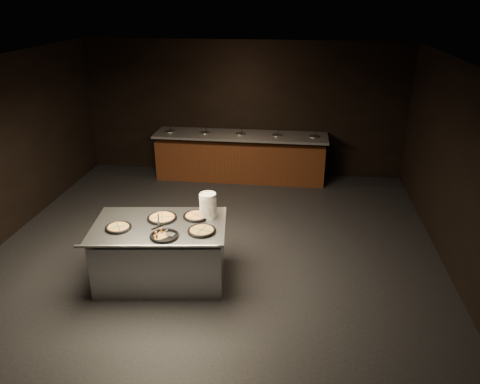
{
  "coord_description": "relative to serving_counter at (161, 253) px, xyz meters",
  "views": [
    {
      "loc": [
        1.22,
        -6.0,
        3.78
      ],
      "look_at": [
        0.41,
        0.3,
        1.07
      ],
      "focal_mm": 35.0,
      "sensor_mm": 36.0,
      "label": 1
    }
  ],
  "objects": [
    {
      "name": "server_left",
      "position": [
        -0.0,
        -0.02,
        0.52
      ],
      "size": [
        0.17,
        0.3,
        0.15
      ],
      "rotation": [
        0.0,
        0.0,
        2.01
      ],
      "color": "silver",
      "rests_on": "serving_counter"
    },
    {
      "name": "pan_cheese_slices_b",
      "position": [
        0.17,
        -0.33,
        0.47
      ],
      "size": [
        0.38,
        0.38,
        0.04
      ],
      "rotation": [
        0.0,
        0.0,
        2.3
      ],
      "color": "black",
      "rests_on": "serving_counter"
    },
    {
      "name": "server_right",
      "position": [
        0.12,
        -0.27,
        0.53
      ],
      "size": [
        0.33,
        0.11,
        0.16
      ],
      "rotation": [
        0.0,
        0.0,
        -0.16
      ],
      "color": "silver",
      "rests_on": "serving_counter"
    },
    {
      "name": "pan_cheese_whole",
      "position": [
        -0.01,
        0.18,
        0.47
      ],
      "size": [
        0.42,
        0.42,
        0.04
      ],
      "rotation": [
        0.0,
        0.0,
        0.28
      ],
      "color": "black",
      "rests_on": "serving_counter"
    },
    {
      "name": "pan_veggie_slices",
      "position": [
        0.62,
        -0.13,
        0.47
      ],
      "size": [
        0.38,
        0.38,
        0.04
      ],
      "rotation": [
        0.0,
        0.0,
        -0.28
      ],
      "color": "black",
      "rests_on": "serving_counter"
    },
    {
      "name": "salad_bar",
      "position": [
        0.61,
        4.05,
        0.02
      ],
      "size": [
        3.7,
        0.83,
        1.18
      ],
      "color": "#572D14",
      "rests_on": "ground"
    },
    {
      "name": "plate_stack",
      "position": [
        0.63,
        0.31,
        0.63
      ],
      "size": [
        0.23,
        0.23,
        0.36
      ],
      "primitive_type": "cylinder",
      "color": "white",
      "rests_on": "serving_counter"
    },
    {
      "name": "pan_veggie_whole",
      "position": [
        -0.51,
        -0.18,
        0.47
      ],
      "size": [
        0.35,
        0.35,
        0.04
      ],
      "rotation": [
        0.0,
        0.0,
        0.55
      ],
      "color": "black",
      "rests_on": "serving_counter"
    },
    {
      "name": "room",
      "position": [
        0.61,
        0.49,
        1.04
      ],
      "size": [
        7.02,
        8.02,
        2.92
      ],
      "color": "black",
      "rests_on": "ground"
    },
    {
      "name": "pan_cheese_slices_a",
      "position": [
        0.46,
        0.29,
        0.47
      ],
      "size": [
        0.38,
        0.38,
        0.04
      ],
      "rotation": [
        0.0,
        0.0,
        0.91
      ],
      "color": "black",
      "rests_on": "serving_counter"
    },
    {
      "name": "serving_counter",
      "position": [
        0.0,
        0.0,
        0.0
      ],
      "size": [
        1.94,
        1.39,
        0.87
      ],
      "rotation": [
        0.0,
        0.0,
        0.13
      ],
      "color": "silver",
      "rests_on": "ground"
    }
  ]
}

